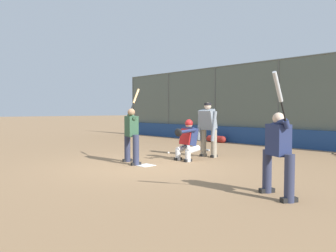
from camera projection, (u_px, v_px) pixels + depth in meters
ground_plane at (145, 166)px, 8.98m from camera, size 160.00×160.00×0.00m
home_plate_marker at (145, 165)px, 8.98m from camera, size 0.43×0.43×0.01m
backstop_fence at (278, 101)px, 13.77m from camera, size 20.44×0.08×3.68m
padding_wall at (276, 138)px, 13.77m from camera, size 19.95×0.18×0.75m
batter_at_plate at (132, 134)px, 9.32m from camera, size 0.87×0.86×2.17m
catcher_behind_plate at (187, 139)px, 9.89m from camera, size 0.66×0.76×1.25m
umpire_home at (208, 128)px, 10.60m from camera, size 0.72×0.48×1.77m
batter_on_deck at (278, 151)px, 5.65m from camera, size 0.81×0.98×2.11m
spare_bat_near_backstop at (276, 151)px, 12.09m from camera, size 0.25×0.81×0.07m
spare_bat_first_base_side at (204, 149)px, 12.42m from camera, size 0.85×0.22×0.07m
fielding_glove_on_dirt at (187, 141)px, 15.50m from camera, size 0.30×0.23×0.11m
baseball_loose at (168, 153)px, 11.39m from camera, size 0.07×0.07×0.07m
equipment_bag_dugout_side at (216, 139)px, 15.55m from camera, size 1.12×0.32×0.32m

